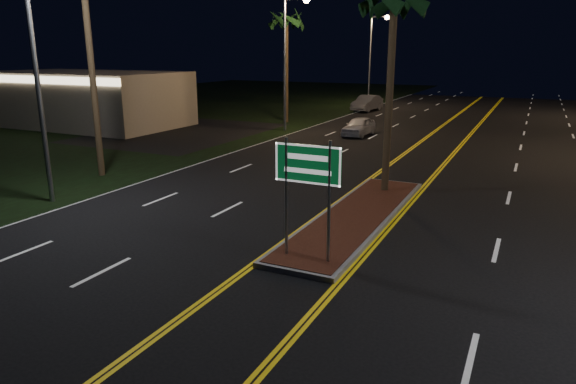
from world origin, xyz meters
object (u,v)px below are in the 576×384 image
Objects in this scene: car_near at (359,125)px; car_far at (367,102)px; commercial_building at (85,99)px; palm_left_far at (287,20)px; highway_sign at (308,176)px; median_island at (357,216)px; streetlight_left_far at (374,50)px; streetlight_left_near at (41,45)px; streetlight_left_mid at (290,49)px.

car_near is 0.85× the size of car_far.
palm_left_far reaches higher than commercial_building.
highway_sign is 0.21× the size of commercial_building.
highway_sign reaches higher than median_island.
median_island is 0.68× the size of commercial_building.
car_near is at bearing -75.68° from streetlight_left_far.
commercial_building is at bearing -122.65° from streetlight_left_far.
commercial_building is 22.49m from streetlight_left_near.
highway_sign is 28.77m from palm_left_far.
streetlight_left_mid is (15.39, 4.01, 3.65)m from commercial_building.
palm_left_far is at bearing 118.67° from streetlight_left_mid.
car_far is (16.50, 18.77, -1.15)m from commercial_building.
highway_sign is 0.74× the size of car_near.
streetlight_left_far is (0.00, 40.00, 0.00)m from streetlight_left_near.
streetlight_left_far reaches higher than commercial_building.
highway_sign is 31.17m from commercial_building.
streetlight_left_far is at bearing 106.00° from median_island.
highway_sign is 0.63× the size of car_far.
streetlight_left_near is 1.77× the size of car_far.
palm_left_far is (-2.19, -16.00, 2.09)m from streetlight_left_far.
palm_left_far is at bearing 95.21° from streetlight_left_near.
streetlight_left_near is at bearing 173.53° from highway_sign.
commercial_building is at bearing -148.75° from palm_left_far.
streetlight_left_mid reaches higher than palm_left_far.
streetlight_left_near is at bearing -102.34° from car_near.
commercial_building is at bearing 133.90° from streetlight_left_near.
highway_sign reaches higher than car_near.
streetlight_left_mid is at bearing 14.61° from commercial_building.
commercial_building is at bearing -166.72° from car_near.
car_far is (-3.95, 14.61, 0.13)m from car_near.
commercial_building is (-26.00, 12.99, 1.92)m from median_island.
streetlight_left_far is at bearing 108.01° from car_far.
highway_sign is 0.36× the size of palm_left_far.
car_far is (1.11, 34.76, -4.81)m from streetlight_left_near.
car_far is at bearing 106.91° from car_near.
commercial_building is 25.02m from car_far.
car_near is (5.07, 0.16, -4.94)m from streetlight_left_mid.
streetlight_left_mid is 7.08m from car_near.
car_far is at bearing -78.00° from streetlight_left_far.
highway_sign is 22.13m from car_near.
streetlight_left_far is at bearing 90.00° from streetlight_left_near.
streetlight_left_near is at bearing -90.00° from streetlight_left_far.
streetlight_left_mid is 20.00m from streetlight_left_far.
streetlight_left_near and streetlight_left_far have the same top height.
streetlight_left_near is 20.00m from streetlight_left_mid.
streetlight_left_far reaches higher than highway_sign.
median_island is at bearing 15.78° from streetlight_left_near.
streetlight_left_near is at bearing -85.82° from car_far.
car_far reaches higher than median_island.
streetlight_left_far is (0.00, 20.00, 0.00)m from streetlight_left_mid.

